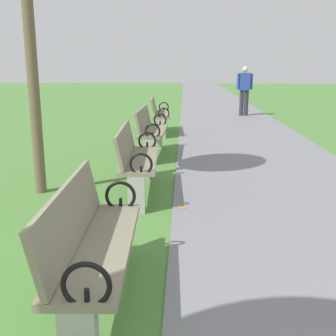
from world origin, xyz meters
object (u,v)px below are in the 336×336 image
object	(u,v)px
park_bench_2	(92,243)
park_bench_5	(159,114)
pedestrian_walking	(244,88)
park_bench_4	(151,131)
park_bench_3	(136,159)

from	to	relation	value
park_bench_2	park_bench_5	bearing A→B (deg)	90.00
pedestrian_walking	park_bench_4	bearing A→B (deg)	-112.05
pedestrian_walking	park_bench_3	bearing A→B (deg)	-106.38
park_bench_5	park_bench_4	bearing A→B (deg)	-90.00
park_bench_3	park_bench_5	bearing A→B (deg)	90.00
park_bench_5	park_bench_3	bearing A→B (deg)	-90.00
park_bench_3	park_bench_5	size ratio (longest dim) A/B	1.00
park_bench_3	pedestrian_walking	distance (m)	9.34
park_bench_2	pedestrian_walking	world-z (taller)	pedestrian_walking
park_bench_2	park_bench_5	size ratio (longest dim) A/B	1.00
park_bench_5	park_bench_2	bearing A→B (deg)	-90.00
park_bench_2	park_bench_3	world-z (taller)	same
park_bench_3	park_bench_2	bearing A→B (deg)	-90.00
park_bench_2	park_bench_4	world-z (taller)	same
park_bench_4	park_bench_5	world-z (taller)	same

